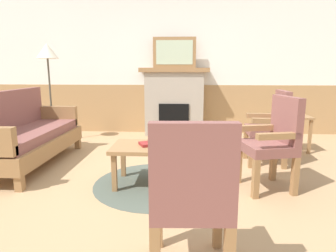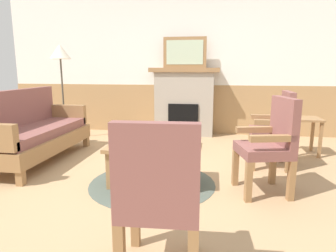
# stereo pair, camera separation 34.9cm
# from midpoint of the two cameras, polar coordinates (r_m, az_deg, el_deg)

# --- Properties ---
(ground_plane) EXTENTS (14.00, 14.00, 0.00)m
(ground_plane) POSITION_cam_midpoint_polar(r_m,az_deg,el_deg) (3.50, 1.99, -9.99)
(ground_plane) COLOR tan
(wall_back) EXTENTS (7.20, 0.14, 2.70)m
(wall_back) POSITION_cam_midpoint_polar(r_m,az_deg,el_deg) (5.86, 5.23, 11.49)
(wall_back) COLOR white
(wall_back) RESTS_ON ground_plane
(fireplace) EXTENTS (1.30, 0.44, 1.28)m
(fireplace) POSITION_cam_midpoint_polar(r_m,az_deg,el_deg) (5.64, 4.95, 4.82)
(fireplace) COLOR #A39989
(fireplace) RESTS_ON ground_plane
(framed_picture) EXTENTS (0.80, 0.04, 0.56)m
(framed_picture) POSITION_cam_midpoint_polar(r_m,az_deg,el_deg) (5.62, 5.11, 14.06)
(framed_picture) COLOR olive
(framed_picture) RESTS_ON fireplace
(couch) EXTENTS (0.70, 1.80, 0.98)m
(couch) POSITION_cam_midpoint_polar(r_m,az_deg,el_deg) (4.33, -22.42, -1.24)
(couch) COLOR olive
(couch) RESTS_ON ground_plane
(coffee_table) EXTENTS (0.96, 0.56, 0.44)m
(coffee_table) POSITION_cam_midpoint_polar(r_m,az_deg,el_deg) (3.20, -0.00, -4.72)
(coffee_table) COLOR olive
(coffee_table) RESTS_ON ground_plane
(round_rug) EXTENTS (1.40, 1.40, 0.01)m
(round_rug) POSITION_cam_midpoint_polar(r_m,az_deg,el_deg) (3.33, -0.00, -11.08)
(round_rug) COLOR #4C564C
(round_rug) RESTS_ON ground_plane
(book_on_table) EXTENTS (0.27, 0.25, 0.03)m
(book_on_table) POSITION_cam_midpoint_polar(r_m,az_deg,el_deg) (3.21, -1.28, -3.40)
(book_on_table) COLOR maroon
(book_on_table) RESTS_ON coffee_table
(footstool) EXTENTS (0.40, 0.40, 0.36)m
(footstool) POSITION_cam_midpoint_polar(r_m,az_deg,el_deg) (4.72, 3.73, -0.87)
(footstool) COLOR olive
(footstool) RESTS_ON ground_plane
(armchair_near_fireplace) EXTENTS (0.49, 0.49, 0.98)m
(armchair_near_fireplace) POSITION_cam_midpoint_polar(r_m,az_deg,el_deg) (4.05, 22.57, -0.03)
(armchair_near_fireplace) COLOR olive
(armchair_near_fireplace) RESTS_ON ground_plane
(armchair_by_window_left) EXTENTS (0.58, 0.58, 0.98)m
(armchair_by_window_left) POSITION_cam_midpoint_polar(r_m,az_deg,el_deg) (3.18, 22.31, -2.81)
(armchair_by_window_left) COLOR olive
(armchair_by_window_left) RESTS_ON ground_plane
(armchair_front_left) EXTENTS (0.50, 0.50, 0.98)m
(armchair_front_left) POSITION_cam_midpoint_polar(r_m,az_deg,el_deg) (1.77, 3.98, -12.77)
(armchair_front_left) COLOR olive
(armchair_front_left) RESTS_ON ground_plane
(side_table) EXTENTS (0.44, 0.44, 0.55)m
(side_table) POSITION_cam_midpoint_polar(r_m,az_deg,el_deg) (4.85, 26.86, 0.08)
(side_table) COLOR olive
(side_table) RESTS_ON ground_plane
(floor_lamp_by_couch) EXTENTS (0.36, 0.36, 1.68)m
(floor_lamp_by_couch) POSITION_cam_midpoint_polar(r_m,az_deg,el_deg) (5.52, -18.47, 12.48)
(floor_lamp_by_couch) COLOR #332D28
(floor_lamp_by_couch) RESTS_ON ground_plane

